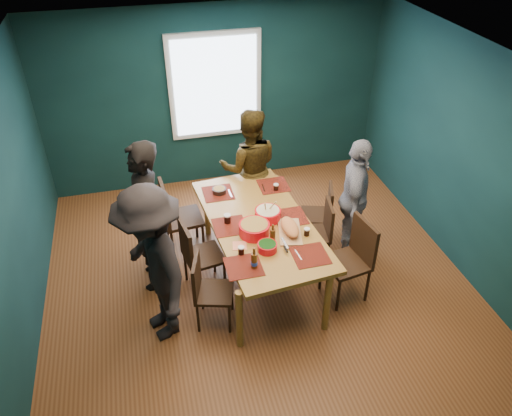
# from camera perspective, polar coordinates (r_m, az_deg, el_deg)

# --- Properties ---
(room) EXTENTS (5.01, 5.01, 2.71)m
(room) POSITION_cam_1_polar(r_m,az_deg,el_deg) (5.55, -0.49, 4.00)
(room) COLOR brown
(room) RESTS_ON ground
(dining_table) EXTENTS (1.28, 2.26, 0.82)m
(dining_table) POSITION_cam_1_polar(r_m,az_deg,el_deg) (5.77, 0.48, -2.19)
(dining_table) COLOR #A67A31
(dining_table) RESTS_ON floor
(chair_left_far) EXTENTS (0.50, 0.50, 1.03)m
(chair_left_far) POSITION_cam_1_polar(r_m,az_deg,el_deg) (6.32, -9.25, -0.60)
(chair_left_far) COLOR black
(chair_left_far) RESTS_ON floor
(chair_left_mid) EXTENTS (0.49, 0.49, 0.95)m
(chair_left_mid) POSITION_cam_1_polar(r_m,az_deg,el_deg) (5.76, -6.91, -5.01)
(chair_left_mid) COLOR black
(chair_left_mid) RESTS_ON floor
(chair_left_near) EXTENTS (0.49, 0.49, 0.87)m
(chair_left_near) POSITION_cam_1_polar(r_m,az_deg,el_deg) (5.39, -5.71, -8.92)
(chair_left_near) COLOR black
(chair_left_near) RESTS_ON floor
(chair_right_far) EXTENTS (0.47, 0.47, 0.83)m
(chair_right_far) POSITION_cam_1_polar(r_m,az_deg,el_deg) (6.55, 7.60, -0.25)
(chair_right_far) COLOR black
(chair_right_far) RESTS_ON floor
(chair_right_mid) EXTENTS (0.45, 0.45, 0.86)m
(chair_right_mid) POSITION_cam_1_polar(r_m,az_deg,el_deg) (6.20, 7.37, -2.34)
(chair_right_mid) COLOR black
(chair_right_mid) RESTS_ON floor
(chair_right_near) EXTENTS (0.52, 0.52, 1.00)m
(chair_right_near) POSITION_cam_1_polar(r_m,az_deg,el_deg) (5.75, 11.15, -5.22)
(chair_right_near) COLOR black
(chair_right_near) RESTS_ON floor
(person_far_left) EXTENTS (0.46, 0.69, 1.86)m
(person_far_left) POSITION_cam_1_polar(r_m,az_deg,el_deg) (5.74, -12.40, -1.06)
(person_far_left) COLOR black
(person_far_left) RESTS_ON floor
(person_back) EXTENTS (0.91, 0.77, 1.67)m
(person_back) POSITION_cam_1_polar(r_m,az_deg,el_deg) (6.72, -0.76, 4.63)
(person_back) COLOR black
(person_back) RESTS_ON floor
(person_right) EXTENTS (0.73, 1.01, 1.60)m
(person_right) POSITION_cam_1_polar(r_m,az_deg,el_deg) (6.27, 11.18, 1.05)
(person_right) COLOR silver
(person_right) RESTS_ON floor
(person_near_left) EXTENTS (0.98, 1.32, 1.82)m
(person_near_left) POSITION_cam_1_polar(r_m,az_deg,el_deg) (5.10, -11.67, -6.51)
(person_near_left) COLOR black
(person_near_left) RESTS_ON floor
(bowl_salad) EXTENTS (0.34, 0.34, 0.14)m
(bowl_salad) POSITION_cam_1_polar(r_m,az_deg,el_deg) (5.49, -0.20, -2.37)
(bowl_salad) COLOR red
(bowl_salad) RESTS_ON dining_table
(bowl_dumpling) EXTENTS (0.30, 0.30, 0.28)m
(bowl_dumpling) POSITION_cam_1_polar(r_m,az_deg,el_deg) (5.73, 1.36, -0.68)
(bowl_dumpling) COLOR red
(bowl_dumpling) RESTS_ON dining_table
(bowl_herbs) EXTENTS (0.21, 0.21, 0.09)m
(bowl_herbs) POSITION_cam_1_polar(r_m,az_deg,el_deg) (5.29, 1.30, -4.44)
(bowl_herbs) COLOR red
(bowl_herbs) RESTS_ON dining_table
(cutting_board) EXTENTS (0.34, 0.62, 0.13)m
(cutting_board) POSITION_cam_1_polar(r_m,az_deg,el_deg) (5.53, 3.89, -2.33)
(cutting_board) COLOR tan
(cutting_board) RESTS_ON dining_table
(small_bowl) EXTENTS (0.17, 0.17, 0.07)m
(small_bowl) POSITION_cam_1_polar(r_m,az_deg,el_deg) (6.21, -4.22, 2.02)
(small_bowl) COLOR black
(small_bowl) RESTS_ON dining_table
(beer_bottle_a) EXTENTS (0.07, 0.07, 0.26)m
(beer_bottle_a) POSITION_cam_1_polar(r_m,az_deg,el_deg) (5.05, -0.21, -6.05)
(beer_bottle_a) COLOR #4A290D
(beer_bottle_a) RESTS_ON dining_table
(beer_bottle_b) EXTENTS (0.06, 0.06, 0.23)m
(beer_bottle_b) POSITION_cam_1_polar(r_m,az_deg,el_deg) (5.38, 1.93, -3.13)
(beer_bottle_b) COLOR #4A290D
(beer_bottle_b) RESTS_ON dining_table
(cola_glass_a) EXTENTS (0.07, 0.07, 0.10)m
(cola_glass_a) POSITION_cam_1_polar(r_m,az_deg,el_deg) (5.24, -1.71, -4.84)
(cola_glass_a) COLOR black
(cola_glass_a) RESTS_ON dining_table
(cola_glass_b) EXTENTS (0.07, 0.07, 0.09)m
(cola_glass_b) POSITION_cam_1_polar(r_m,az_deg,el_deg) (5.52, 5.83, -2.69)
(cola_glass_b) COLOR black
(cola_glass_b) RESTS_ON dining_table
(cola_glass_c) EXTENTS (0.06, 0.06, 0.09)m
(cola_glass_c) POSITION_cam_1_polar(r_m,az_deg,el_deg) (6.24, 2.30, 2.42)
(cola_glass_c) COLOR black
(cola_glass_c) RESTS_ON dining_table
(cola_glass_d) EXTENTS (0.08, 0.08, 0.11)m
(cola_glass_d) POSITION_cam_1_polar(r_m,az_deg,el_deg) (5.68, -3.29, -1.19)
(cola_glass_d) COLOR black
(cola_glass_d) RESTS_ON dining_table
(napkin_a) EXTENTS (0.13, 0.13, 0.00)m
(napkin_a) POSITION_cam_1_polar(r_m,az_deg,el_deg) (5.84, 3.33, -0.76)
(napkin_a) COLOR #EB8463
(napkin_a) RESTS_ON dining_table
(napkin_b) EXTENTS (0.17, 0.17, 0.00)m
(napkin_b) POSITION_cam_1_polar(r_m,az_deg,el_deg) (5.38, -1.88, -4.32)
(napkin_b) COLOR #EB8463
(napkin_b) RESTS_ON dining_table
(napkin_c) EXTENTS (0.15, 0.15, 0.00)m
(napkin_c) POSITION_cam_1_polar(r_m,az_deg,el_deg) (5.28, 5.62, -5.42)
(napkin_c) COLOR #EB8463
(napkin_c) RESTS_ON dining_table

